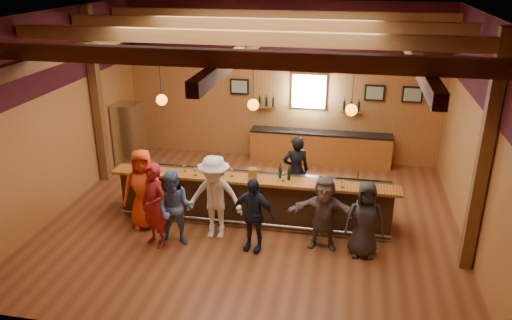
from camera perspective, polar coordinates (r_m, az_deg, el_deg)
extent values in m
plane|color=brown|center=(11.39, -0.29, -6.87)|extent=(9.00, 9.00, 0.00)
cube|color=#995D29|center=(14.30, 2.89, 8.80)|extent=(9.00, 0.04, 4.50)
cube|color=#995D29|center=(6.92, -6.92, -6.12)|extent=(9.00, 0.04, 4.50)
cube|color=#995D29|center=(12.18, -21.64, 4.94)|extent=(0.04, 8.00, 4.50)
cube|color=#995D29|center=(10.61, 24.26, 2.17)|extent=(0.04, 8.00, 4.50)
cube|color=brown|center=(10.04, -0.34, 16.28)|extent=(9.00, 8.00, 0.04)
cube|color=#350E13|center=(14.03, 2.99, 14.36)|extent=(9.00, 0.01, 1.70)
cube|color=#350E13|center=(11.87, -22.50, 11.40)|extent=(0.01, 8.00, 1.70)
cube|color=#350E13|center=(10.27, 25.37, 9.54)|extent=(0.01, 8.00, 1.70)
cube|color=#583619|center=(13.34, -17.75, 6.83)|extent=(0.22, 0.22, 4.50)
cube|color=#583619|center=(9.66, 24.58, 0.28)|extent=(0.22, 0.22, 4.50)
cube|color=#583619|center=(7.19, -5.18, 11.53)|extent=(8.80, 0.20, 0.25)
cube|color=#583619|center=(9.10, -1.62, 13.79)|extent=(8.80, 0.20, 0.25)
cube|color=#583619|center=(11.04, 0.73, 15.23)|extent=(8.80, 0.20, 0.25)
cube|color=#583619|center=(13.00, 2.39, 16.22)|extent=(8.80, 0.20, 0.25)
cube|color=#583619|center=(11.09, -16.14, 13.13)|extent=(0.18, 7.80, 0.22)
cube|color=#583619|center=(10.10, -0.34, 13.17)|extent=(0.18, 7.80, 0.22)
cube|color=#583619|center=(9.96, 17.24, 12.10)|extent=(0.18, 7.80, 0.22)
cube|color=black|center=(11.15, -0.30, -4.50)|extent=(6.00, 0.60, 1.05)
cube|color=brown|center=(10.75, -0.49, -2.27)|extent=(6.30, 0.50, 0.06)
cube|color=black|center=(11.32, 0.08, -1.85)|extent=(6.00, 0.48, 0.05)
cube|color=black|center=(11.52, 0.08, -4.01)|extent=(6.00, 0.48, 0.90)
cube|color=silver|center=(11.16, 10.22, -2.83)|extent=(0.45, 0.40, 0.14)
cube|color=silver|center=(11.17, 12.78, -3.01)|extent=(0.45, 0.40, 0.14)
cylinder|color=silver|center=(10.96, -0.73, -7.22)|extent=(6.00, 0.06, 0.06)
cube|color=brown|center=(14.44, 7.31, 1.31)|extent=(4.00, 0.50, 0.90)
cube|color=black|center=(14.28, 7.40, 3.09)|extent=(4.00, 0.52, 0.05)
cube|color=silver|center=(14.21, 6.07, 7.80)|extent=(0.95, 0.08, 0.95)
cube|color=white|center=(14.16, 6.05, 7.75)|extent=(0.78, 0.01, 0.78)
cube|color=black|center=(14.49, -1.90, 8.39)|extent=(0.55, 0.04, 0.45)
cube|color=silver|center=(14.47, -1.93, 8.36)|extent=(0.45, 0.01, 0.35)
cube|color=black|center=(14.15, 13.40, 7.47)|extent=(0.55, 0.04, 0.45)
cube|color=silver|center=(14.13, 13.41, 7.45)|extent=(0.45, 0.01, 0.35)
cube|color=black|center=(14.23, 17.45, 7.14)|extent=(0.55, 0.04, 0.45)
cube|color=silver|center=(14.21, 17.46, 7.12)|extent=(0.45, 0.01, 0.35)
cube|color=brown|center=(14.42, 1.19, 6.07)|extent=(0.60, 0.18, 0.04)
cylinder|color=black|center=(14.42, 0.40, 6.68)|extent=(0.07, 0.07, 0.26)
cylinder|color=black|center=(14.38, 1.19, 6.64)|extent=(0.07, 0.07, 0.26)
cylinder|color=black|center=(14.35, 1.98, 6.60)|extent=(0.07, 0.07, 0.26)
cube|color=brown|center=(14.22, 10.80, 5.45)|extent=(0.60, 0.18, 0.04)
cylinder|color=black|center=(14.18, 10.03, 6.09)|extent=(0.07, 0.07, 0.26)
cylinder|color=black|center=(14.18, 10.84, 6.03)|extent=(0.07, 0.07, 0.26)
cylinder|color=black|center=(14.18, 11.65, 5.98)|extent=(0.07, 0.07, 0.26)
cylinder|color=black|center=(10.79, -10.96, 9.97)|extent=(0.01, 0.01, 1.25)
sphere|color=orange|center=(10.93, -10.73, 6.76)|extent=(0.24, 0.24, 0.24)
cylinder|color=black|center=(10.22, -0.33, 9.71)|extent=(0.01, 0.01, 1.25)
sphere|color=orange|center=(10.37, -0.32, 6.33)|extent=(0.24, 0.24, 0.24)
cylinder|color=black|center=(10.02, 11.09, 9.06)|extent=(0.01, 0.01, 1.25)
sphere|color=orange|center=(10.18, 10.84, 5.63)|extent=(0.24, 0.24, 0.24)
cube|color=silver|center=(14.54, -14.27, 2.83)|extent=(0.70, 0.70, 1.80)
imported|color=#DA4314|center=(11.01, -12.74, -3.27)|extent=(0.99, 0.77, 1.80)
imported|color=maroon|center=(10.27, -11.56, -5.12)|extent=(0.78, 0.69, 1.79)
imported|color=#4C6898|center=(10.25, -9.25, -5.51)|extent=(0.85, 0.70, 1.62)
imported|color=white|center=(10.38, -4.74, -4.28)|extent=(1.19, 0.69, 1.83)
imported|color=#1B2136|center=(9.96, -0.37, -6.25)|extent=(0.98, 0.57, 1.57)
imported|color=#62534F|center=(10.12, 7.74, -6.01)|extent=(1.44, 0.46, 1.56)
imported|color=#27272A|center=(10.00, 12.32, -6.67)|extent=(0.80, 0.55, 1.57)
imported|color=black|center=(11.83, 4.58, -1.21)|extent=(0.71, 0.57, 1.71)
cylinder|color=olive|center=(10.73, -0.41, -1.52)|extent=(0.20, 0.20, 0.22)
cylinder|color=black|center=(10.74, 2.78, -1.44)|extent=(0.07, 0.07, 0.24)
cylinder|color=black|center=(10.68, 2.80, -0.63)|extent=(0.02, 0.02, 0.08)
cylinder|color=black|center=(10.65, 3.79, -1.69)|extent=(0.07, 0.07, 0.24)
cylinder|color=black|center=(10.59, 3.81, -0.89)|extent=(0.02, 0.02, 0.08)
cylinder|color=silver|center=(11.51, -13.09, -1.01)|extent=(0.06, 0.06, 0.01)
cylinder|color=silver|center=(11.49, -13.11, -0.78)|extent=(0.01, 0.01, 0.09)
sphere|color=silver|center=(11.46, -13.14, -0.43)|extent=(0.07, 0.07, 0.07)
cylinder|color=silver|center=(11.34, -11.15, -1.19)|extent=(0.07, 0.07, 0.01)
cylinder|color=silver|center=(11.32, -11.17, -0.95)|extent=(0.01, 0.01, 0.10)
sphere|color=silver|center=(11.29, -11.20, -0.58)|extent=(0.08, 0.08, 0.08)
cylinder|color=silver|center=(11.22, -8.12, -1.25)|extent=(0.06, 0.06, 0.01)
cylinder|color=silver|center=(11.20, -8.14, -1.02)|extent=(0.01, 0.01, 0.09)
sphere|color=silver|center=(11.17, -8.16, -0.68)|extent=(0.07, 0.07, 0.07)
cylinder|color=silver|center=(10.97, -6.94, -1.74)|extent=(0.07, 0.07, 0.01)
cylinder|color=silver|center=(10.95, -6.95, -1.47)|extent=(0.01, 0.01, 0.10)
sphere|color=silver|center=(10.91, -6.97, -1.06)|extent=(0.08, 0.08, 0.08)
cylinder|color=silver|center=(10.86, -2.79, -1.84)|extent=(0.07, 0.07, 0.01)
cylinder|color=silver|center=(10.84, -2.80, -1.57)|extent=(0.01, 0.01, 0.10)
sphere|color=silver|center=(10.81, -2.81, -1.15)|extent=(0.08, 0.08, 0.08)
cylinder|color=silver|center=(10.64, 3.10, -2.38)|extent=(0.07, 0.07, 0.01)
cylinder|color=silver|center=(10.61, 3.10, -2.11)|extent=(0.01, 0.01, 0.10)
sphere|color=silver|center=(10.58, 3.11, -1.70)|extent=(0.08, 0.08, 0.08)
cylinder|color=silver|center=(10.65, 7.35, -2.51)|extent=(0.07, 0.07, 0.01)
cylinder|color=silver|center=(10.63, 7.36, -2.25)|extent=(0.01, 0.01, 0.10)
sphere|color=silver|center=(10.60, 7.39, -1.85)|extent=(0.08, 0.08, 0.08)
cylinder|color=silver|center=(10.48, 9.82, -3.09)|extent=(0.06, 0.06, 0.01)
cylinder|color=silver|center=(10.46, 9.84, -2.85)|extent=(0.01, 0.01, 0.09)
sphere|color=silver|center=(10.42, 9.86, -2.47)|extent=(0.07, 0.07, 0.07)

